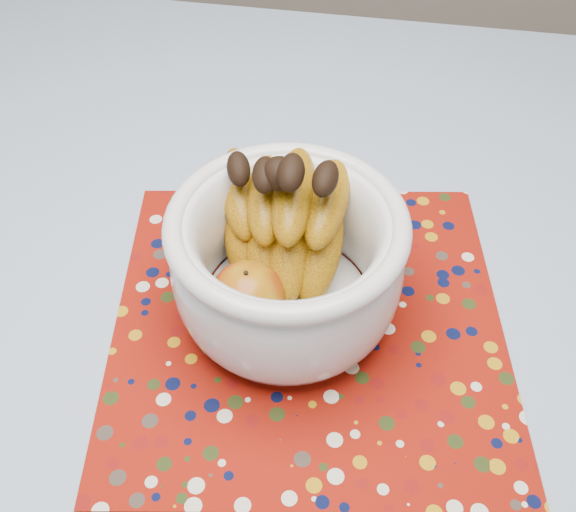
{
  "coord_description": "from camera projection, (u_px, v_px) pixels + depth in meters",
  "views": [
    {
      "loc": [
        0.13,
        -0.51,
        1.38
      ],
      "look_at": [
        0.05,
        -0.03,
        0.85
      ],
      "focal_mm": 42.0,
      "sensor_mm": 36.0,
      "label": 1
    }
  ],
  "objects": [
    {
      "name": "fruit_bowl",
      "position": [
        282.0,
        249.0,
        0.72
      ],
      "size": [
        0.25,
        0.26,
        0.21
      ],
      "color": "silver",
      "rests_on": "placemat"
    },
    {
      "name": "tablecloth",
      "position": [
        254.0,
        285.0,
        0.81
      ],
      "size": [
        1.32,
        1.32,
        0.01
      ],
      "primitive_type": "cube",
      "color": "#6484A8",
      "rests_on": "table"
    },
    {
      "name": "placemat",
      "position": [
        308.0,
        322.0,
        0.77
      ],
      "size": [
        0.5,
        0.5,
        0.0
      ],
      "primitive_type": "cube",
      "rotation": [
        0.0,
        0.0,
        0.17
      ],
      "color": "maroon",
      "rests_on": "tablecloth"
    },
    {
      "name": "table",
      "position": [
        257.0,
        326.0,
        0.87
      ],
      "size": [
        1.2,
        1.2,
        0.75
      ],
      "color": "brown",
      "rests_on": "ground"
    }
  ]
}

